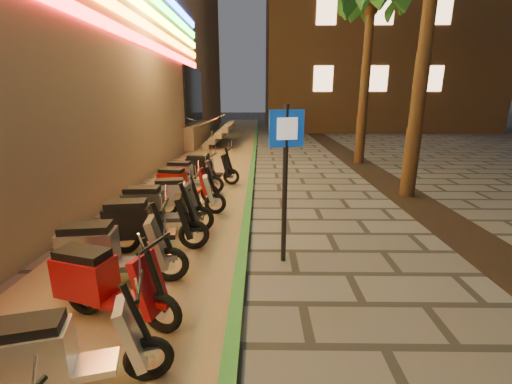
{
  "coord_description": "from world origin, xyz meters",
  "views": [
    {
      "loc": [
        -0.59,
        -2.44,
        2.74
      ],
      "look_at": [
        -0.66,
        3.07,
        1.2
      ],
      "focal_mm": 24.0,
      "sensor_mm": 36.0,
      "label": 1
    }
  ],
  "objects_px": {
    "scooter_8": "(157,207)",
    "scooter_9": "(181,195)",
    "pedestrian_sign": "(286,164)",
    "scooter_12": "(206,168)",
    "scooter_7": "(144,223)",
    "scooter_5": "(103,282)",
    "scooter_11": "(188,175)",
    "scooter_4": "(61,353)",
    "scooter_6": "(109,251)",
    "scooter_10": "(181,183)"
  },
  "relations": [
    {
      "from": "scooter_7",
      "to": "scooter_10",
      "type": "relative_size",
      "value": 1.1
    },
    {
      "from": "scooter_4",
      "to": "scooter_8",
      "type": "distance_m",
      "value": 4.05
    },
    {
      "from": "scooter_6",
      "to": "scooter_8",
      "type": "height_order",
      "value": "scooter_8"
    },
    {
      "from": "scooter_4",
      "to": "scooter_6",
      "type": "bearing_deg",
      "value": 86.04
    },
    {
      "from": "scooter_5",
      "to": "scooter_12",
      "type": "xyz_separation_m",
      "value": [
        0.2,
        7.03,
        0.0
      ]
    },
    {
      "from": "scooter_8",
      "to": "scooter_12",
      "type": "height_order",
      "value": "scooter_8"
    },
    {
      "from": "scooter_5",
      "to": "scooter_7",
      "type": "xyz_separation_m",
      "value": [
        -0.13,
        1.96,
        0.03
      ]
    },
    {
      "from": "scooter_8",
      "to": "scooter_10",
      "type": "height_order",
      "value": "scooter_8"
    },
    {
      "from": "pedestrian_sign",
      "to": "scooter_6",
      "type": "height_order",
      "value": "pedestrian_sign"
    },
    {
      "from": "scooter_4",
      "to": "scooter_12",
      "type": "distance_m",
      "value": 8.19
    },
    {
      "from": "scooter_10",
      "to": "scooter_8",
      "type": "bearing_deg",
      "value": -81.52
    },
    {
      "from": "pedestrian_sign",
      "to": "scooter_11",
      "type": "height_order",
      "value": "pedestrian_sign"
    },
    {
      "from": "scooter_7",
      "to": "pedestrian_sign",
      "type": "bearing_deg",
      "value": -16.47
    },
    {
      "from": "scooter_9",
      "to": "scooter_12",
      "type": "relative_size",
      "value": 0.97
    },
    {
      "from": "scooter_8",
      "to": "scooter_9",
      "type": "bearing_deg",
      "value": 73.43
    },
    {
      "from": "scooter_5",
      "to": "scooter_4",
      "type": "bearing_deg",
      "value": -67.03
    },
    {
      "from": "scooter_4",
      "to": "scooter_11",
      "type": "bearing_deg",
      "value": 76.9
    },
    {
      "from": "scooter_9",
      "to": "scooter_11",
      "type": "height_order",
      "value": "scooter_11"
    },
    {
      "from": "pedestrian_sign",
      "to": "scooter_12",
      "type": "xyz_separation_m",
      "value": [
        -2.15,
        5.38,
        -1.18
      ]
    },
    {
      "from": "scooter_4",
      "to": "scooter_12",
      "type": "xyz_separation_m",
      "value": [
        0.07,
        8.19,
        0.04
      ]
    },
    {
      "from": "scooter_7",
      "to": "scooter_11",
      "type": "xyz_separation_m",
      "value": [
        -0.04,
        4.06,
        -0.04
      ]
    },
    {
      "from": "scooter_5",
      "to": "scooter_7",
      "type": "height_order",
      "value": "scooter_7"
    },
    {
      "from": "scooter_6",
      "to": "scooter_7",
      "type": "bearing_deg",
      "value": 75.43
    },
    {
      "from": "scooter_10",
      "to": "scooter_12",
      "type": "relative_size",
      "value": 0.97
    },
    {
      "from": "scooter_12",
      "to": "scooter_8",
      "type": "bearing_deg",
      "value": -87.75
    },
    {
      "from": "scooter_4",
      "to": "scooter_10",
      "type": "bearing_deg",
      "value": 77.19
    },
    {
      "from": "scooter_9",
      "to": "scooter_5",
      "type": "bearing_deg",
      "value": -100.56
    },
    {
      "from": "pedestrian_sign",
      "to": "scooter_10",
      "type": "bearing_deg",
      "value": 107.82
    },
    {
      "from": "scooter_8",
      "to": "scooter_10",
      "type": "bearing_deg",
      "value": 86.68
    },
    {
      "from": "scooter_6",
      "to": "scooter_12",
      "type": "xyz_separation_m",
      "value": [
        0.48,
        6.2,
        -0.03
      ]
    },
    {
      "from": "scooter_7",
      "to": "scooter_11",
      "type": "bearing_deg",
      "value": 81.29
    },
    {
      "from": "scooter_5",
      "to": "scooter_9",
      "type": "relative_size",
      "value": 1.02
    },
    {
      "from": "scooter_7",
      "to": "scooter_8",
      "type": "bearing_deg",
      "value": 82.8
    },
    {
      "from": "scooter_11",
      "to": "scooter_5",
      "type": "bearing_deg",
      "value": -81.0
    },
    {
      "from": "scooter_5",
      "to": "pedestrian_sign",
      "type": "bearing_deg",
      "value": 51.86
    },
    {
      "from": "scooter_5",
      "to": "scooter_8",
      "type": "relative_size",
      "value": 0.93
    },
    {
      "from": "pedestrian_sign",
      "to": "scooter_7",
      "type": "xyz_separation_m",
      "value": [
        -2.48,
        0.31,
        -1.15
      ]
    },
    {
      "from": "scooter_5",
      "to": "scooter_10",
      "type": "relative_size",
      "value": 1.02
    },
    {
      "from": "pedestrian_sign",
      "to": "scooter_10",
      "type": "distance_m",
      "value": 4.4
    },
    {
      "from": "scooter_12",
      "to": "scooter_4",
      "type": "bearing_deg",
      "value": -83.2
    },
    {
      "from": "scooter_12",
      "to": "scooter_7",
      "type": "bearing_deg",
      "value": -86.44
    },
    {
      "from": "scooter_6",
      "to": "scooter_10",
      "type": "bearing_deg",
      "value": 81.24
    },
    {
      "from": "scooter_6",
      "to": "scooter_11",
      "type": "height_order",
      "value": "scooter_6"
    },
    {
      "from": "scooter_4",
      "to": "scooter_5",
      "type": "xyz_separation_m",
      "value": [
        -0.13,
        1.15,
        0.04
      ]
    },
    {
      "from": "pedestrian_sign",
      "to": "scooter_7",
      "type": "bearing_deg",
      "value": 154.26
    },
    {
      "from": "scooter_6",
      "to": "scooter_10",
      "type": "relative_size",
      "value": 1.09
    },
    {
      "from": "scooter_8",
      "to": "scooter_9",
      "type": "distance_m",
      "value": 1.09
    },
    {
      "from": "pedestrian_sign",
      "to": "scooter_6",
      "type": "bearing_deg",
      "value": 178.74
    },
    {
      "from": "scooter_7",
      "to": "scooter_11",
      "type": "distance_m",
      "value": 4.06
    },
    {
      "from": "scooter_10",
      "to": "scooter_9",
      "type": "bearing_deg",
      "value": -68.71
    }
  ]
}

